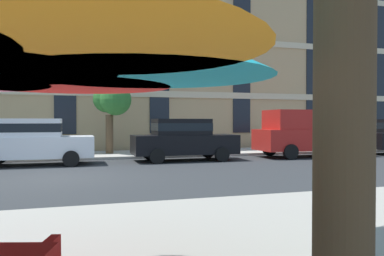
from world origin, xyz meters
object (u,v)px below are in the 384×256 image
object	(u,v)px
sedan_white	(32,140)
pickup_red	(305,135)
street_tree_middle	(112,101)
sedan_black	(183,138)

from	to	relation	value
sedan_white	pickup_red	world-z (taller)	pickup_red
sedan_white	street_tree_middle	size ratio (longest dim) A/B	1.27
sedan_white	pickup_red	xyz separation A→B (m)	(11.91, 0.00, 0.08)
sedan_black	street_tree_middle	world-z (taller)	street_tree_middle
sedan_black	pickup_red	distance (m)	5.95
sedan_white	pickup_red	distance (m)	11.91
sedan_white	sedan_black	xyz separation A→B (m)	(5.96, 0.00, 0.00)
sedan_black	sedan_white	bearing A→B (deg)	180.00
sedan_black	pickup_red	size ratio (longest dim) A/B	0.86
sedan_black	street_tree_middle	bearing A→B (deg)	131.96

